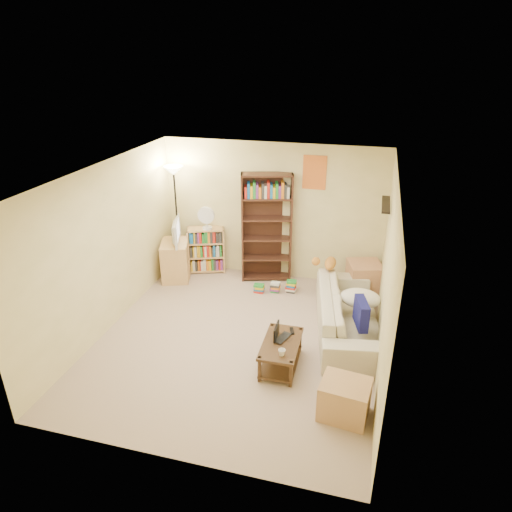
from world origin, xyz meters
name	(u,v)px	position (x,y,z in m)	size (l,w,h in m)	color
room	(236,238)	(0.00, 0.01, 1.62)	(4.50, 4.54, 2.52)	#C4A793
sofa	(348,313)	(1.55, 0.63, 0.33)	(1.23, 2.35, 0.65)	beige
navy_pillow	(361,313)	(1.74, 0.17, 0.62)	(0.43, 0.13, 0.39)	navy
cream_blanket	(360,298)	(1.70, 0.71, 0.56)	(0.60, 0.43, 0.26)	white
tabby_cat	(328,263)	(1.12, 1.43, 0.74)	(0.52, 0.25, 0.18)	orange
coffee_table	(281,351)	(0.75, -0.44, 0.24)	(0.49, 0.87, 0.38)	#47321B
laptop	(285,339)	(0.79, -0.37, 0.39)	(0.28, 0.34, 0.02)	black
laptop_screen	(276,331)	(0.66, -0.37, 0.50)	(0.01, 0.29, 0.19)	white
mug	(282,352)	(0.81, -0.71, 0.43)	(0.10, 0.10, 0.09)	white
tv_remote	(292,331)	(0.84, -0.15, 0.39)	(0.05, 0.15, 0.02)	black
tv_stand	(175,260)	(-1.70, 1.64, 0.36)	(0.48, 0.67, 0.71)	tan
television	(173,231)	(-1.70, 1.64, 0.93)	(0.34, 0.74, 0.43)	black
tall_bookshelf	(267,225)	(-0.06, 2.05, 1.05)	(0.95, 0.53, 2.00)	#45251A
short_bookshelf	(206,250)	(-1.24, 2.05, 0.44)	(0.74, 0.49, 0.89)	tan
desk_fan	(206,217)	(-1.19, 2.01, 1.12)	(0.31, 0.18, 0.44)	white
floor_lamp	(175,189)	(-1.73, 1.91, 1.64)	(0.35, 0.35, 2.06)	black
side_table	(364,280)	(1.72, 1.84, 0.31)	(0.54, 0.54, 0.61)	tan
end_cabinet	(345,399)	(1.65, -1.14, 0.23)	(0.56, 0.46, 0.46)	tan
book_stacks	(277,287)	(0.25, 1.57, 0.10)	(0.72, 0.29, 0.22)	red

